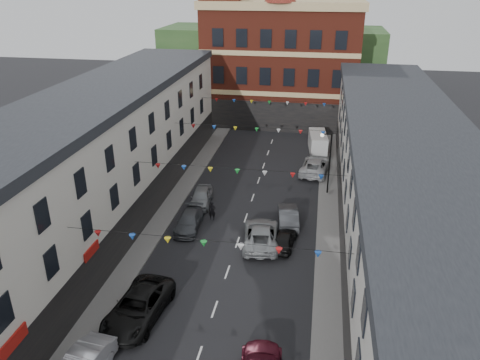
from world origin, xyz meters
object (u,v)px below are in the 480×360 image
Objects in this scene: car_left_c at (138,307)px; car_left_e at (201,197)px; car_right_f at (315,166)px; pedestrian at (212,211)px; car_left_d at (189,221)px; car_right_e at (288,216)px; moving_car at (261,234)px; white_van at (318,142)px; street_lamp at (327,155)px; car_right_d at (284,240)px.

car_left_c reaches higher than car_left_e.
pedestrian reaches higher than car_right_f.
car_right_e reaches higher than car_left_d.
car_right_f is at bearing -110.33° from moving_car.
moving_car is (6.12, 9.72, -0.04)m from car_left_c.
white_van is (9.92, 31.17, 0.24)m from car_left_c.
car_left_c is 11.02m from car_left_d.
car_left_e is at bearing 50.11° from car_right_f.
street_lamp reaches higher than car_right_d.
street_lamp is at bearing 66.34° from car_left_c.
street_lamp is 7.69m from car_right_e.
car_left_d is 4.40m from car_left_e.
car_left_c is at bearing -102.41° from pedestrian.
moving_car is (-1.80, 0.21, 0.14)m from car_right_d.
moving_car is (6.17, -5.69, 0.05)m from car_left_e.
car_right_d is (7.88, -1.51, -0.01)m from car_left_d.
white_van is at bearing 60.12° from pedestrian.
white_van is at bearing 94.67° from street_lamp.
car_left_e is at bearing -128.45° from white_van.
car_left_d is 0.80× the size of moving_car.
moving_car reaches higher than car_right_d.
car_left_e is (-10.92, -4.13, -3.17)m from street_lamp.
car_right_e is (-2.95, -6.36, -3.16)m from street_lamp.
car_left_e is 13.39m from car_right_f.
car_right_f is at bearing -91.55° from car_right_d.
car_right_d is 1.82m from moving_car.
car_left_c is 11.49m from moving_car.
car_left_d is 8.17m from car_right_e.
pedestrian is (-8.35, -18.37, -0.24)m from white_van.
car_right_f is at bearing -107.29° from car_right_e.
car_right_e is (7.97, -2.23, 0.01)m from car_left_e.
pedestrian reaches higher than car_left_d.
car_right_d is at bearing 82.27° from car_right_e.
car_left_d is 2.74× the size of pedestrian.
car_left_c is 1.05× the size of moving_car.
street_lamp is at bearing 15.82° from car_left_e.
car_right_d is at bearing -101.42° from white_van.
car_right_f is 15.21m from moving_car.
car_left_c is at bearing 75.69° from car_right_f.
car_left_c is 3.60× the size of pedestrian.
white_van is 2.93× the size of pedestrian.
street_lamp is 3.64× the size of pedestrian.
pedestrian reaches higher than moving_car.
car_right_f is 6.70m from white_van.
white_van is (2.00, 17.99, 0.32)m from car_right_e.
car_left_c and pedestrian have the same top height.
car_left_e is at bearing 95.59° from car_left_c.
white_van reaches higher than car_right_f.
street_lamp is at bearing -100.70° from car_right_d.
pedestrian is at bearing -21.74° from car_right_d.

